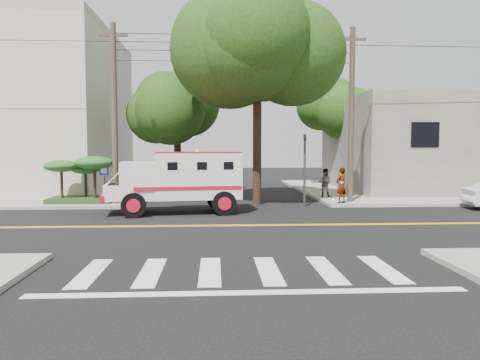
{
  "coord_description": "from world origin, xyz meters",
  "views": [
    {
      "loc": [
        -0.68,
        -17.46,
        2.95
      ],
      "look_at": [
        0.36,
        1.76,
        1.6
      ],
      "focal_mm": 35.0,
      "sensor_mm": 36.0,
      "label": 1
    }
  ],
  "objects": [
    {
      "name": "accessibility_sign",
      "position": [
        -6.2,
        6.17,
        1.37
      ],
      "size": [
        0.45,
        0.1,
        2.02
      ],
      "color": "#3F3F42",
      "rests_on": "ground"
    },
    {
      "name": "tree_main",
      "position": [
        1.94,
        6.21,
        7.2
      ],
      "size": [
        6.08,
        5.7,
        9.85
      ],
      "color": "black",
      "rests_on": "ground"
    },
    {
      "name": "traffic_signal",
      "position": [
        3.8,
        5.6,
        2.23
      ],
      "size": [
        0.15,
        0.18,
        3.6
      ],
      "color": "#3F3F42",
      "rests_on": "ground"
    },
    {
      "name": "utility_pole_right",
      "position": [
        6.3,
        6.2,
        4.5
      ],
      "size": [
        0.28,
        0.28,
        9.0
      ],
      "primitive_type": "cylinder",
      "color": "#382D23",
      "rests_on": "ground"
    },
    {
      "name": "building_right",
      "position": [
        15.0,
        14.0,
        3.15
      ],
      "size": [
        14.0,
        12.0,
        6.0
      ],
      "primitive_type": "cube",
      "color": "#656156",
      "rests_on": "sidewalk_ne"
    },
    {
      "name": "tree_right",
      "position": [
        8.84,
        15.77,
        6.09
      ],
      "size": [
        4.8,
        4.5,
        8.2
      ],
      "color": "black",
      "rests_on": "ground"
    },
    {
      "name": "sidewalk_nw",
      "position": [
        -13.5,
        13.5,
        0.07
      ],
      "size": [
        17.0,
        17.0,
        0.15
      ],
      "primitive_type": "cube",
      "color": "gray",
      "rests_on": "ground"
    },
    {
      "name": "ground",
      "position": [
        0.0,
        0.0,
        0.0
      ],
      "size": [
        100.0,
        100.0,
        0.0
      ],
      "primitive_type": "plane",
      "color": "black",
      "rests_on": "ground"
    },
    {
      "name": "utility_pole_left",
      "position": [
        -5.6,
        6.0,
        4.5
      ],
      "size": [
        0.28,
        0.28,
        9.0
      ],
      "primitive_type": "cylinder",
      "color": "#382D23",
      "rests_on": "ground"
    },
    {
      "name": "armored_truck",
      "position": [
        -2.24,
        3.5,
        1.56
      ],
      "size": [
        6.26,
        3.06,
        2.74
      ],
      "rotation": [
        0.0,
        0.0,
        0.13
      ],
      "color": "silver",
      "rests_on": "ground"
    },
    {
      "name": "pedestrian_b",
      "position": [
        5.55,
        8.61,
        0.95
      ],
      "size": [
        0.98,
        0.92,
        1.61
      ],
      "primitive_type": "imported",
      "rotation": [
        0.0,
        0.0,
        2.61
      ],
      "color": "gray",
      "rests_on": "sidewalk_ne"
    },
    {
      "name": "sidewalk_ne",
      "position": [
        13.5,
        13.5,
        0.07
      ],
      "size": [
        17.0,
        17.0,
        0.15
      ],
      "primitive_type": "cube",
      "color": "gray",
      "rests_on": "ground"
    },
    {
      "name": "tree_left",
      "position": [
        -2.68,
        11.79,
        5.73
      ],
      "size": [
        4.48,
        4.2,
        7.7
      ],
      "color": "black",
      "rests_on": "ground"
    },
    {
      "name": "pedestrian_a",
      "position": [
        5.63,
        5.5,
        1.05
      ],
      "size": [
        0.78,
        0.72,
        1.79
      ],
      "primitive_type": "imported",
      "rotation": [
        0.0,
        0.0,
        3.74
      ],
      "color": "gray",
      "rests_on": "sidewalk_ne"
    },
    {
      "name": "palm_planter",
      "position": [
        -7.44,
        6.62,
        1.65
      ],
      "size": [
        3.52,
        2.63,
        2.36
      ],
      "color": "#1E3314",
      "rests_on": "sidewalk_nw"
    }
  ]
}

